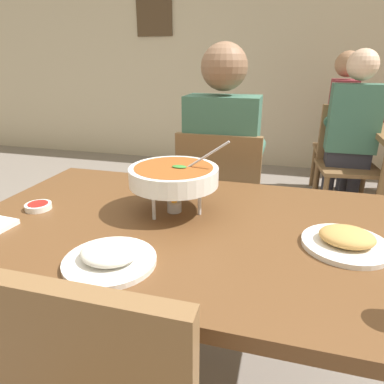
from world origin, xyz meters
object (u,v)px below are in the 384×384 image
chair_bg_left (346,156)px  patron_bg_middle (345,117)px  dining_table_main (180,249)px  chair_diner_main (220,203)px  patron_bg_left (351,127)px  chair_bg_middle (351,143)px  curry_bowl (174,176)px  appetizer_plate (346,241)px  rice_plate (110,257)px  sauce_dish (38,206)px  diner_main (223,159)px

chair_bg_left → patron_bg_middle: 0.58m
dining_table_main → chair_diner_main: size_ratio=1.55×
patron_bg_left → patron_bg_middle: bearing=87.8°
dining_table_main → patron_bg_left: bearing=67.6°
chair_bg_middle → patron_bg_left: bearing=-101.6°
curry_bowl → chair_bg_middle: curry_bowl is taller
curry_bowl → patron_bg_middle: (0.86, 2.41, -0.12)m
appetizer_plate → patron_bg_middle: patron_bg_middle is taller
chair_bg_middle → patron_bg_left: 0.61m
chair_diner_main → chair_bg_middle: size_ratio=1.00×
patron_bg_middle → patron_bg_left: bearing=-92.2°
curry_bowl → chair_bg_left: size_ratio=0.37×
rice_plate → chair_bg_middle: (1.01, 2.76, -0.25)m
sauce_dish → chair_bg_left: bearing=56.7°
chair_bg_left → rice_plate: bearing=-111.8°
sauce_dish → patron_bg_left: 2.35m
chair_diner_main → dining_table_main: bearing=-90.0°
curry_bowl → chair_bg_middle: (0.95, 2.40, -0.35)m
chair_bg_left → dining_table_main: bearing=-112.1°
chair_diner_main → rice_plate: chair_diner_main is taller
rice_plate → sauce_dish: bearing=148.6°
chair_diner_main → chair_bg_middle: same height
chair_diner_main → patron_bg_middle: size_ratio=0.69×
curry_bowl → chair_bg_left: 2.09m
rice_plate → chair_bg_left: size_ratio=0.27×
appetizer_plate → patron_bg_middle: (0.32, 2.52, -0.01)m
appetizer_plate → patron_bg_middle: 2.54m
chair_bg_middle → chair_bg_left: bearing=-102.0°
chair_diner_main → appetizer_plate: bearing=-56.7°
sauce_dish → appetizer_plate: bearing=0.1°
rice_plate → appetizer_plate: 0.65m
chair_diner_main → chair_bg_middle: bearing=62.6°
patron_bg_left → chair_bg_middle: bearing=78.4°
chair_diner_main → curry_bowl: 0.74m
curry_bowl → patron_bg_middle: bearing=70.4°
dining_table_main → patron_bg_middle: size_ratio=1.06×
appetizer_plate → dining_table_main: bearing=176.7°
diner_main → curry_bowl: (-0.04, -0.68, 0.12)m
diner_main → patron_bg_middle: bearing=64.8°
diner_main → patron_bg_middle: 1.91m
diner_main → patron_bg_middle: (0.81, 1.73, 0.00)m
rice_plate → patron_bg_left: size_ratio=0.18×
dining_table_main → patron_bg_left: (0.79, 1.92, 0.11)m
chair_diner_main → patron_bg_middle: 1.95m
diner_main → appetizer_plate: diner_main is taller
chair_bg_left → patron_bg_middle: bearing=88.0°
chair_bg_left → patron_bg_middle: patron_bg_middle is taller
rice_plate → patron_bg_left: bearing=68.0°
chair_diner_main → curry_bowl: (-0.04, -0.65, 0.35)m
diner_main → appetizer_plate: bearing=-57.8°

